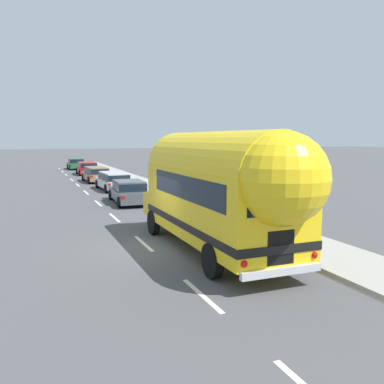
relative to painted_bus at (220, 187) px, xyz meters
name	(u,v)px	position (x,y,z in m)	size (l,w,h in m)	color
ground_plane	(149,248)	(-1.95, 1.82, -2.31)	(300.00, 300.00, 0.00)	#4C4C4F
lane_markings	(136,198)	(0.79, 14.37, -2.30)	(4.02, 80.00, 0.01)	silver
sidewalk_slab	(185,200)	(3.28, 11.82, -2.23)	(2.68, 90.00, 0.15)	#9E9B93
painted_bus	(220,187)	(0.00, 0.00, 0.00)	(2.60, 10.27, 4.12)	yellow
car_lead	(129,191)	(-0.17, 12.32, -1.56)	(2.08, 4.84, 1.37)	#474C51
car_second	(113,180)	(0.16, 18.98, -1.51)	(2.02, 4.79, 1.37)	silver
car_third	(96,173)	(-0.12, 25.41, -1.51)	(2.02, 4.50, 1.37)	olive
car_fourth	(87,167)	(0.21, 33.66, -1.52)	(2.05, 4.53, 1.37)	#A5191E
car_fifth	(76,164)	(0.00, 42.21, -1.58)	(2.01, 4.26, 1.37)	#196633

